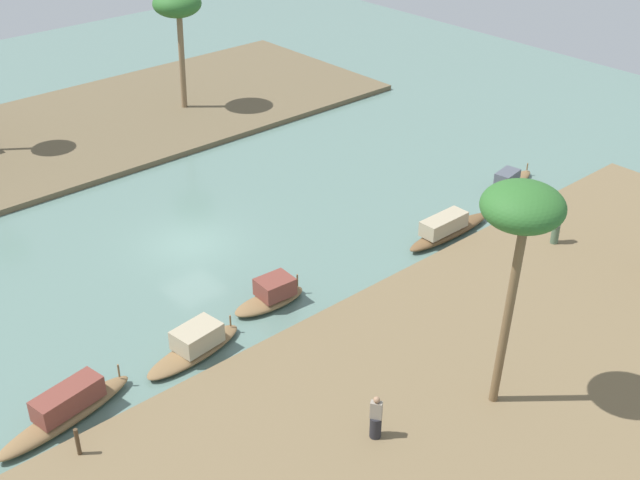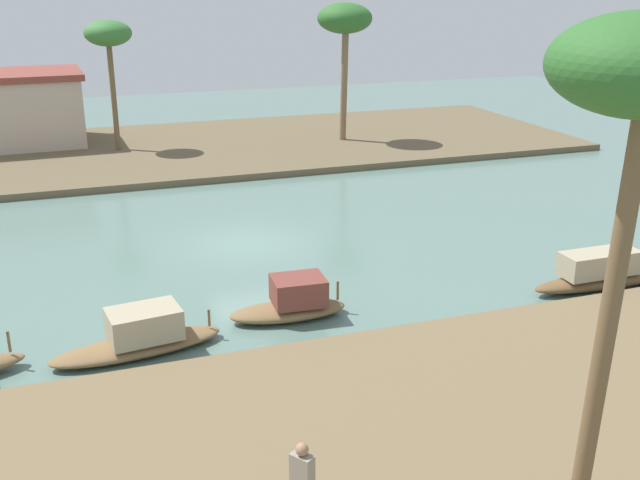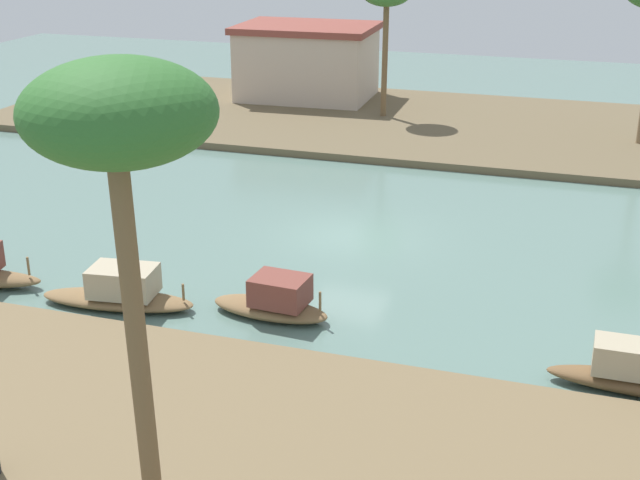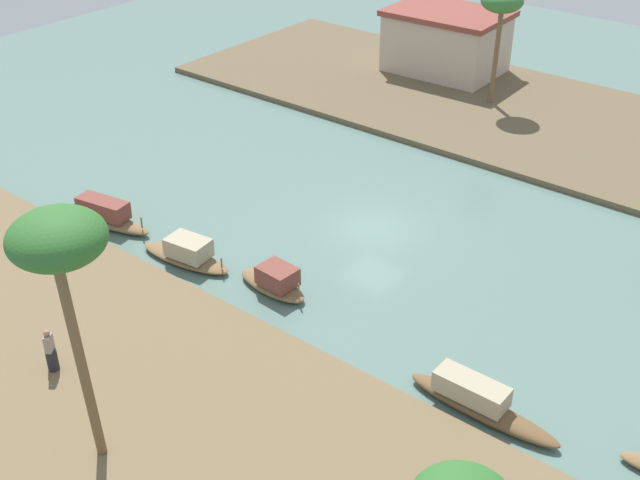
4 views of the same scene
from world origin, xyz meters
The scene contains 6 objects.
river_water centered at (0.00, 0.00, 0.00)m, with size 74.59×74.59×0.00m, color slate.
riverbank_right centered at (0.00, 15.43, 0.16)m, with size 43.73×14.08×0.32m, color brown.
sampan_with_tall_canopy centered at (-4.43, -7.06, 0.44)m, with size 4.42×1.76×1.16m.
sampan_downstream_large centered at (-0.23, -6.36, 0.46)m, with size 3.32×1.42×1.17m.
palm_tree_left_near centered at (1.59, -16.35, 7.58)m, with size 2.56×2.56×8.22m.
riverside_building centered at (-7.87, 18.83, 2.27)m, with size 7.35×5.55×3.86m.
Camera 3 is at (7.45, -26.11, 10.36)m, focal length 49.68 mm.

